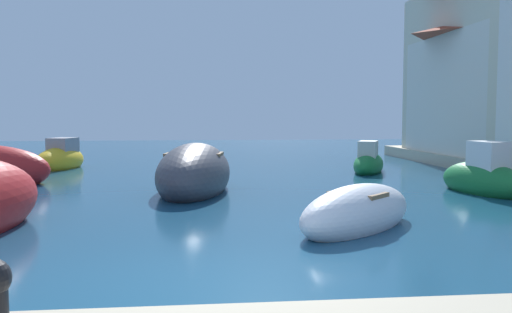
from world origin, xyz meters
The scene contains 8 objects.
ground centered at (0.00, 0.00, 0.00)m, with size 80.00×80.00×0.00m, color navy.
moored_boat_0 centered at (6.34, 13.32, 0.34)m, with size 2.28×3.33×1.42m.
moored_boat_1 centered at (-0.25, 8.78, 0.50)m, with size 2.71×5.34×1.79m.
moored_boat_6 centered at (7.82, 7.58, 0.40)m, with size 1.80×3.32×1.72m.
moored_boat_7 centered at (-5.74, 15.87, 0.39)m, with size 2.05×3.40×1.50m.
moored_boat_8 centered at (2.93, 3.29, 0.31)m, with size 3.35×3.29×1.10m.
waterfront_building_annex centered at (13.00, 15.64, 3.61)m, with size 5.92×8.09×6.12m.
waterfront_building_far centered at (13.00, 15.35, 4.70)m, with size 5.92×9.86×8.30m.
Camera 1 is at (-0.08, -6.75, 2.20)m, focal length 37.99 mm.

